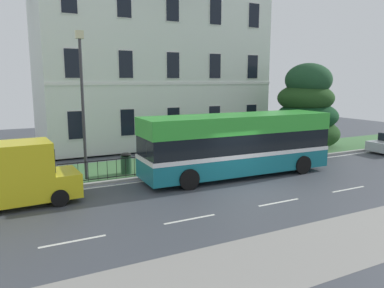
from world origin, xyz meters
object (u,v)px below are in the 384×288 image
evergreen_tree (306,113)px  litter_bin (126,163)px  single_decker_bus (238,144)px  white_panel_van (2,175)px  street_lamp_post (82,96)px  georgian_townhouse (148,51)px

evergreen_tree → litter_bin: size_ratio=5.66×
single_decker_bus → litter_bin: (-5.07, 2.57, -0.99)m
litter_bin → white_panel_van: bearing=-155.5°
street_lamp_post → white_panel_van: bearing=-145.7°
georgian_townhouse → street_lamp_post: (-7.02, -10.02, -3.01)m
single_decker_bus → street_lamp_post: street_lamp_post is taller
evergreen_tree → litter_bin: 14.04m
evergreen_tree → white_panel_van: (-19.43, -4.29, -1.27)m
georgian_townhouse → single_decker_bus: (0.09, -12.47, -5.45)m
white_panel_van → georgian_townhouse: bearing=46.9°
georgian_townhouse → evergreen_tree: bearing=-42.8°
street_lamp_post → single_decker_bus: bearing=-19.0°
georgian_townhouse → evergreen_tree: size_ratio=2.72×
single_decker_bus → white_panel_van: 10.70m
street_lamp_post → litter_bin: 3.99m
white_panel_van → litter_bin: size_ratio=4.78×
georgian_townhouse → evergreen_tree: 12.86m
evergreen_tree → single_decker_bus: size_ratio=0.61×
single_decker_bus → white_panel_van: single_decker_bus is taller
georgian_townhouse → street_lamp_post: georgian_townhouse is taller
white_panel_van → street_lamp_post: bearing=31.6°
georgian_townhouse → white_panel_van: size_ratio=3.23×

